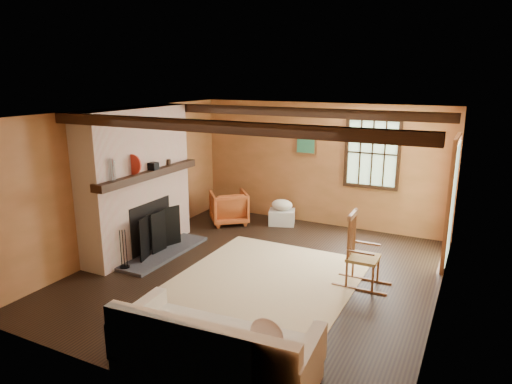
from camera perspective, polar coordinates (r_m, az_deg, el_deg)
The scene contains 10 objects.
ground at distance 6.97m, azimuth 0.24°, elevation -10.20°, with size 5.50×5.50×0.00m, color black.
room_envelope at distance 6.60m, azimuth 2.96°, elevation 3.30°, with size 5.02×5.52×2.44m.
fireplace at distance 7.81m, azimuth -14.55°, elevation 0.60°, with size 1.02×2.30×2.40m.
rug at distance 6.73m, azimuth 1.02°, elevation -11.13°, with size 2.50×3.00×0.01m, color #CFB38A.
rocking_chair at distance 6.64m, azimuth 12.95°, elevation -7.68°, with size 0.78×0.44×1.07m.
sofa at distance 4.68m, azimuth -5.16°, elevation -19.67°, with size 2.02×1.00×0.80m.
firewood_pile at distance 9.86m, azimuth -3.92°, elevation -2.07°, with size 0.62×0.11×0.23m.
laundry_basket at distance 9.14m, azimuth 3.25°, elevation -3.16°, with size 0.50×0.38×0.30m, color silver.
basket_pillow at distance 9.07m, azimuth 3.27°, elevation -1.61°, with size 0.43×0.34×0.21m, color white.
armchair at distance 9.18m, azimuth -3.41°, elevation -1.93°, with size 0.70×0.72×0.65m, color #BF6026.
Camera 1 is at (2.82, -5.68, 2.90)m, focal length 32.00 mm.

